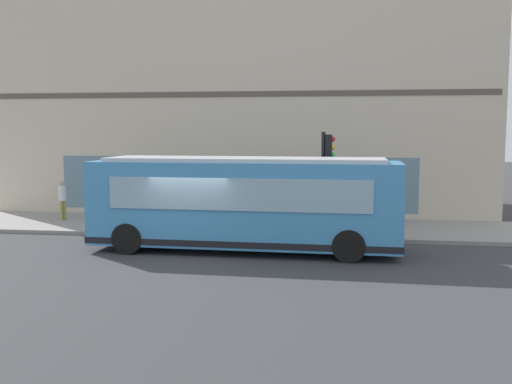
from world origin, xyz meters
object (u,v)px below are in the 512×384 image
fire_hydrant (328,218)px  pedestrian_near_hydrant (62,197)px  city_bus_nearside (244,204)px  traffic_light_near_corner (327,163)px  pedestrian_by_light_pole (349,203)px

fire_hydrant → pedestrian_near_hydrant: (0.25, 11.21, 0.63)m
city_bus_nearside → traffic_light_near_corner: traffic_light_near_corner is taller
city_bus_nearside → pedestrian_by_light_pole: (4.86, -3.48, -0.50)m
traffic_light_near_corner → pedestrian_near_hydrant: size_ratio=2.18×
city_bus_nearside → pedestrian_by_light_pole: size_ratio=6.35×
traffic_light_near_corner → fire_hydrant: size_ratio=5.08×
pedestrian_by_light_pole → traffic_light_near_corner: bearing=160.5°
traffic_light_near_corner → pedestrian_by_light_pole: bearing=-19.5°
city_bus_nearside → traffic_light_near_corner: (2.44, -2.62, 1.22)m
fire_hydrant → pedestrian_by_light_pole: (0.69, -0.81, 0.55)m
pedestrian_by_light_pole → fire_hydrant: bearing=130.6°
fire_hydrant → pedestrian_near_hydrant: 11.23m
fire_hydrant → pedestrian_by_light_pole: pedestrian_by_light_pole is taller
pedestrian_by_light_pole → city_bus_nearside: bearing=144.4°
traffic_light_near_corner → pedestrian_by_light_pole: traffic_light_near_corner is taller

